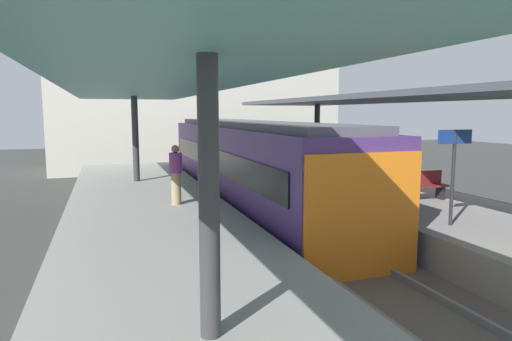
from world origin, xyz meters
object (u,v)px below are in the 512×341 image
object	(u,v)px
passenger_near_bench	(176,174)
commuter_train	(249,165)
platform_bench	(424,185)
platform_sign	(454,156)

from	to	relation	value
passenger_near_bench	commuter_train	bearing A→B (deg)	40.86
platform_bench	commuter_train	bearing A→B (deg)	133.34
platform_sign	passenger_near_bench	distance (m)	7.22
platform_bench	platform_sign	bearing A→B (deg)	-118.34
commuter_train	platform_bench	distance (m)	5.97
commuter_train	platform_sign	bearing A→B (deg)	-69.60
platform_sign	passenger_near_bench	bearing A→B (deg)	141.88
commuter_train	passenger_near_bench	size ratio (longest dim) A/B	8.93
commuter_train	platform_bench	size ratio (longest dim) A/B	10.80
platform_sign	platform_bench	bearing A→B (deg)	61.66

